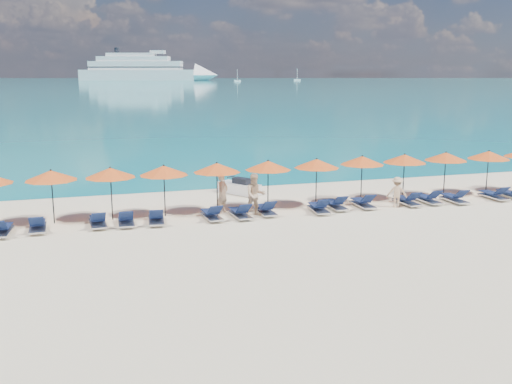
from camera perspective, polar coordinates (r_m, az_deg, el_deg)
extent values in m
plane|color=beige|center=(21.48, 2.32, -4.69)|extent=(1400.00, 1400.00, 0.00)
cube|color=#1FA9B2|center=(679.53, -16.53, 10.68)|extent=(1600.00, 1300.00, 0.01)
cube|color=silver|center=(623.65, -11.70, 11.37)|extent=(120.92, 61.47, 10.96)
cone|color=silver|center=(609.64, -4.96, 11.56)|extent=(30.86, 30.86, 24.12)
cube|color=silver|center=(624.27, -11.93, 12.27)|extent=(97.10, 50.20, 8.77)
cube|color=silver|center=(624.96, -12.16, 12.86)|extent=(75.93, 40.79, 5.48)
cube|color=silver|center=(625.65, -12.37, 13.25)|extent=(52.12, 29.53, 3.84)
cube|color=black|center=(624.25, -11.93, 12.12)|extent=(98.31, 50.82, 0.99)
cube|color=black|center=(624.30, -11.94, 12.47)|extent=(95.90, 49.59, 0.99)
cylinder|color=black|center=(629.90, -13.76, 13.58)|extent=(4.82, 4.82, 6.03)
cube|color=silver|center=(504.46, -1.88, 11.05)|extent=(5.66, 1.89, 1.51)
cylinder|color=silver|center=(504.44, -1.88, 11.61)|extent=(0.34, 0.34, 9.43)
cube|color=silver|center=(567.56, 4.13, 11.11)|extent=(6.43, 2.14, 1.71)
cylinder|color=silver|center=(567.54, 4.14, 11.67)|extent=(0.39, 0.39, 10.71)
cube|color=white|center=(29.42, -1.69, 0.38)|extent=(1.98, 2.44, 0.53)
cube|color=black|center=(29.22, -1.41, 1.08)|extent=(0.93, 1.08, 0.34)
cylinder|color=black|center=(29.71, -2.52, 1.53)|extent=(0.48, 0.33, 0.06)
imported|color=tan|center=(25.33, -3.37, -0.13)|extent=(0.76, 0.73, 1.75)
imported|color=tan|center=(24.66, -0.07, -0.30)|extent=(0.93, 0.57, 1.87)
imported|color=tan|center=(27.14, 13.91, -0.02)|extent=(1.01, 0.78, 1.42)
cylinder|color=black|center=(24.83, -19.67, -0.51)|extent=(0.05, 0.05, 2.20)
cone|color=#E1561B|center=(24.66, -19.81, 1.58)|extent=(2.10, 2.10, 0.42)
sphere|color=black|center=(24.63, -19.85, 2.08)|extent=(0.08, 0.08, 0.08)
cylinder|color=black|center=(24.78, -14.26, -0.21)|extent=(0.05, 0.05, 2.20)
cone|color=#E1561B|center=(24.62, -14.37, 1.89)|extent=(2.10, 2.10, 0.42)
sphere|color=black|center=(24.58, -14.39, 2.39)|extent=(0.08, 0.08, 0.08)
cylinder|color=black|center=(24.90, -9.14, 0.06)|extent=(0.05, 0.05, 2.20)
cone|color=#E1561B|center=(24.73, -9.20, 2.15)|extent=(2.10, 2.10, 0.42)
sphere|color=black|center=(24.69, -9.22, 2.65)|extent=(0.08, 0.08, 0.08)
cylinder|color=black|center=(25.37, -3.91, 0.40)|extent=(0.05, 0.05, 2.20)
cone|color=#E1561B|center=(25.20, -3.94, 2.45)|extent=(2.10, 2.10, 0.42)
sphere|color=black|center=(25.17, -3.94, 2.94)|extent=(0.08, 0.08, 0.08)
cylinder|color=black|center=(25.95, 1.21, 0.68)|extent=(0.05, 0.05, 2.20)
cone|color=#E1561B|center=(25.79, 1.22, 2.68)|extent=(2.10, 2.10, 0.42)
sphere|color=black|center=(25.76, 1.22, 3.17)|extent=(0.08, 0.08, 0.08)
cylinder|color=black|center=(26.65, 6.04, 0.91)|extent=(0.05, 0.05, 2.20)
cone|color=#E1561B|center=(26.50, 6.09, 2.86)|extent=(2.10, 2.10, 0.42)
sphere|color=black|center=(26.46, 6.10, 3.33)|extent=(0.08, 0.08, 0.08)
cylinder|color=black|center=(27.89, 10.51, 1.25)|extent=(0.05, 0.05, 2.20)
cone|color=#E1561B|center=(27.74, 10.58, 3.12)|extent=(2.10, 2.10, 0.42)
sphere|color=black|center=(27.71, 10.59, 3.57)|extent=(0.08, 0.08, 0.08)
cylinder|color=black|center=(28.95, 14.54, 1.45)|extent=(0.05, 0.05, 2.20)
cone|color=#E1561B|center=(28.81, 14.64, 3.25)|extent=(2.10, 2.10, 0.42)
sphere|color=black|center=(28.78, 14.66, 3.69)|extent=(0.08, 0.08, 0.08)
cylinder|color=black|center=(30.27, 18.35, 1.66)|extent=(0.05, 0.05, 2.20)
cone|color=#E1561B|center=(30.13, 18.46, 3.39)|extent=(2.10, 2.10, 0.42)
sphere|color=black|center=(30.10, 18.49, 3.80)|extent=(0.08, 0.08, 0.08)
cylinder|color=black|center=(31.58, 22.12, 1.79)|extent=(0.05, 0.05, 2.20)
cone|color=#E1561B|center=(31.45, 22.25, 3.44)|extent=(2.10, 2.10, 0.42)
sphere|color=black|center=(31.42, 22.28, 3.84)|extent=(0.08, 0.08, 0.08)
cube|color=silver|center=(23.93, -24.04, -3.66)|extent=(0.73, 1.74, 0.06)
cube|color=#111E46|center=(24.13, -23.96, -3.14)|extent=(0.62, 1.13, 0.04)
cube|color=silver|center=(24.01, -20.99, -3.36)|extent=(0.68, 1.72, 0.06)
cube|color=#111E46|center=(24.22, -21.00, -2.85)|extent=(0.59, 1.12, 0.04)
cube|color=#111E46|center=(23.38, -21.10, -2.73)|extent=(0.57, 0.56, 0.43)
cube|color=silver|center=(23.96, -15.53, -3.04)|extent=(0.70, 1.73, 0.06)
cube|color=#111E46|center=(24.16, -15.59, -2.53)|extent=(0.60, 1.12, 0.04)
cube|color=#111E46|center=(23.32, -15.48, -2.39)|extent=(0.57, 0.56, 0.43)
cube|color=silver|center=(23.91, -12.87, -2.93)|extent=(0.68, 1.72, 0.06)
cube|color=#111E46|center=(24.11, -12.91, -2.42)|extent=(0.59, 1.12, 0.04)
cube|color=#111E46|center=(23.28, -12.86, -2.29)|extent=(0.57, 0.56, 0.43)
cube|color=silver|center=(23.93, -9.94, -2.80)|extent=(0.79, 1.75, 0.06)
cube|color=#111E46|center=(24.14, -9.97, -2.29)|extent=(0.66, 1.15, 0.04)
cube|color=#111E46|center=(23.30, -9.95, -2.16)|extent=(0.60, 0.59, 0.43)
cube|color=silver|center=(24.29, -4.46, -2.44)|extent=(0.72, 1.73, 0.06)
cube|color=#111E46|center=(24.49, -4.62, -1.94)|extent=(0.62, 1.13, 0.04)
cube|color=#111E46|center=(23.68, -4.10, -1.78)|extent=(0.58, 0.57, 0.43)
cube|color=silver|center=(24.51, -1.62, -2.28)|extent=(0.72, 1.74, 0.06)
cube|color=#111E46|center=(24.70, -1.81, -1.79)|extent=(0.62, 1.13, 0.04)
cube|color=#111E46|center=(23.90, -1.20, -1.63)|extent=(0.58, 0.57, 0.43)
cube|color=silver|center=(25.07, 0.91, -1.96)|extent=(0.64, 1.71, 0.06)
cube|color=#111E46|center=(25.26, 0.73, -1.48)|extent=(0.56, 1.11, 0.04)
cube|color=#111E46|center=(24.46, 1.32, -1.32)|extent=(0.56, 0.54, 0.43)
cube|color=silver|center=(25.57, 6.27, -1.76)|extent=(0.78, 1.75, 0.06)
cube|color=#111E46|center=(25.77, 6.12, -1.29)|extent=(0.65, 1.15, 0.04)
cube|color=#111E46|center=(24.97, 6.67, -1.13)|extent=(0.60, 0.59, 0.43)
cube|color=silver|center=(26.30, 7.89, -1.42)|extent=(0.65, 1.71, 0.06)
cube|color=#111E46|center=(26.48, 7.67, -0.97)|extent=(0.57, 1.11, 0.04)
cube|color=#111E46|center=(25.73, 8.45, -0.80)|extent=(0.56, 0.55, 0.43)
cube|color=silver|center=(26.85, 10.63, -1.25)|extent=(0.67, 1.72, 0.06)
cube|color=#111E46|center=(27.03, 10.41, -0.80)|extent=(0.58, 1.12, 0.04)
cube|color=#111E46|center=(26.28, 11.18, -0.63)|extent=(0.57, 0.55, 0.43)
cube|color=silver|center=(27.80, 14.84, -1.00)|extent=(0.65, 1.71, 0.06)
cube|color=#111E46|center=(27.97, 14.58, -0.57)|extent=(0.57, 1.11, 0.04)
cube|color=#111E46|center=(27.27, 15.50, -0.39)|extent=(0.56, 0.55, 0.43)
cube|color=silver|center=(28.48, 16.78, -0.81)|extent=(0.62, 1.70, 0.06)
cube|color=#111E46|center=(28.65, 16.52, -0.39)|extent=(0.55, 1.10, 0.04)
cube|color=#111E46|center=(27.95, 17.45, -0.22)|extent=(0.55, 0.54, 0.43)
cube|color=silver|center=(29.01, 19.18, -0.74)|extent=(0.66, 1.72, 0.06)
cube|color=#111E46|center=(29.18, 18.93, -0.33)|extent=(0.58, 1.11, 0.04)
cube|color=#111E46|center=(28.49, 19.86, -0.16)|extent=(0.56, 0.55, 0.43)
cube|color=silver|center=(30.48, 22.66, -0.42)|extent=(0.63, 1.70, 0.06)
cube|color=#111E46|center=(30.64, 22.39, -0.03)|extent=(0.56, 1.10, 0.04)
cube|color=#111E46|center=(29.99, 23.38, 0.14)|extent=(0.55, 0.54, 0.43)
cube|color=silver|center=(31.08, 24.13, -0.32)|extent=(0.64, 1.71, 0.06)
cube|color=#111E46|center=(31.23, 23.86, 0.05)|extent=(0.56, 1.11, 0.04)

